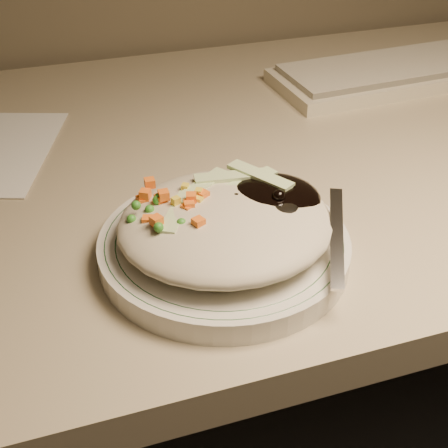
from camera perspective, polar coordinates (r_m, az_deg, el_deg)
name	(u,v)px	position (r m, az deg, el deg)	size (l,w,h in m)	color
desk	(244,272)	(0.87, 1.84, -4.44)	(1.40, 0.70, 0.74)	tan
plate	(224,247)	(0.57, 0.00, -2.16)	(0.23, 0.23, 0.02)	silver
plate_rim	(224,239)	(0.56, 0.00, -1.34)	(0.22, 0.22, 0.00)	#144723
meal	(229,218)	(0.55, 0.46, 0.53)	(0.21, 0.19, 0.05)	#B5AD92
keyboard	(403,71)	(0.99, 16.04, 13.30)	(0.40, 0.16, 0.03)	beige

